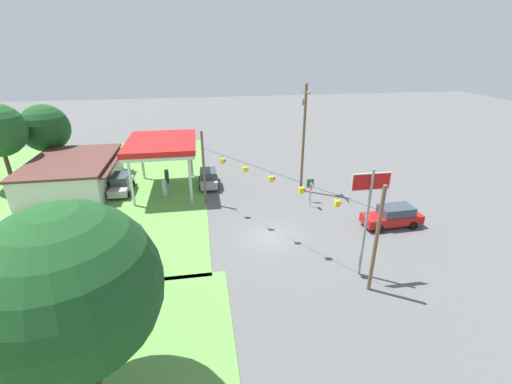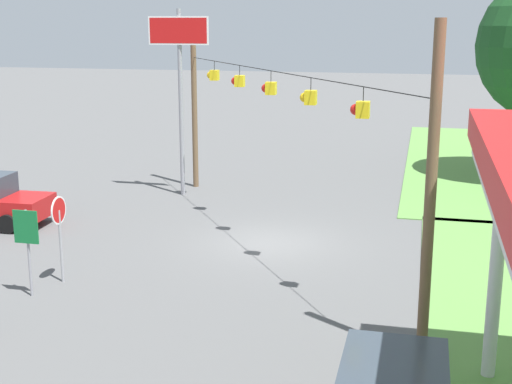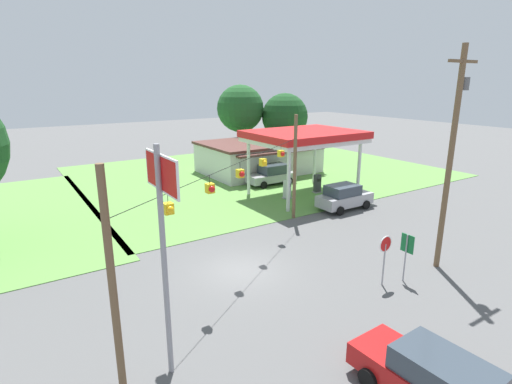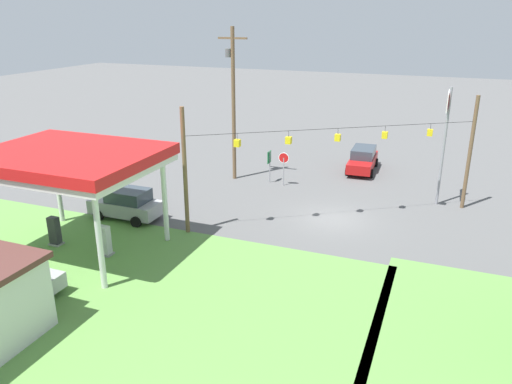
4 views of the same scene
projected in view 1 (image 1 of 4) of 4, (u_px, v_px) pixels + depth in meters
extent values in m
plane|color=#565656|center=(270.00, 237.00, 28.07)|extent=(160.00, 160.00, 0.00)
cube|color=#5B8E42|center=(76.00, 188.00, 37.52)|extent=(36.00, 28.00, 0.04)
cube|color=silver|center=(162.00, 147.00, 35.27)|extent=(8.55, 6.73, 0.35)
cube|color=red|center=(161.00, 143.00, 35.09)|extent=(8.75, 6.93, 0.55)
cylinder|color=silver|center=(190.00, 181.00, 33.35)|extent=(0.28, 0.28, 4.60)
cylinder|color=silver|center=(191.00, 158.00, 39.99)|extent=(0.28, 0.28, 4.60)
cylinder|color=silver|center=(131.00, 184.00, 32.53)|extent=(0.28, 0.28, 4.60)
cylinder|color=silver|center=(142.00, 160.00, 39.17)|extent=(0.28, 0.28, 4.60)
cube|color=silver|center=(74.00, 175.00, 36.90)|extent=(11.37, 7.96, 3.03)
cube|color=#512D28|center=(70.00, 161.00, 36.25)|extent=(11.67, 8.26, 0.24)
cube|color=#512D28|center=(114.00, 162.00, 37.04)|extent=(10.24, 0.70, 0.20)
cube|color=gray|center=(165.00, 195.00, 35.67)|extent=(0.71, 0.56, 0.12)
cube|color=silver|center=(164.00, 188.00, 35.34)|extent=(0.55, 0.40, 1.51)
cube|color=black|center=(166.00, 185.00, 35.25)|extent=(0.39, 0.03, 0.24)
cube|color=gray|center=(168.00, 183.00, 38.65)|extent=(0.71, 0.56, 0.12)
cube|color=#333338|center=(167.00, 176.00, 38.32)|extent=(0.55, 0.40, 1.51)
cube|color=black|center=(169.00, 174.00, 38.23)|extent=(0.39, 0.03, 0.24)
cube|color=#9E9EA3|center=(209.00, 179.00, 37.86)|extent=(4.40, 1.87, 0.82)
cube|color=#333D47|center=(208.00, 174.00, 37.31)|extent=(2.42, 1.71, 0.75)
cylinder|color=black|center=(200.00, 179.00, 39.12)|extent=(0.68, 0.22, 0.68)
cylinder|color=black|center=(217.00, 178.00, 39.39)|extent=(0.68, 0.22, 0.68)
cylinder|color=black|center=(200.00, 188.00, 36.66)|extent=(0.68, 0.22, 0.68)
cylinder|color=black|center=(218.00, 187.00, 36.93)|extent=(0.68, 0.22, 0.68)
cube|color=#9E9EA3|center=(121.00, 186.00, 36.18)|extent=(4.71, 1.87, 0.71)
cube|color=#333D47|center=(121.00, 178.00, 36.13)|extent=(2.59, 1.71, 0.85)
cylinder|color=black|center=(129.00, 194.00, 35.15)|extent=(0.68, 0.22, 0.68)
cylinder|color=black|center=(109.00, 195.00, 34.87)|extent=(0.68, 0.22, 0.68)
cylinder|color=black|center=(133.00, 184.00, 37.78)|extent=(0.68, 0.22, 0.68)
cylinder|color=black|center=(116.00, 185.00, 37.51)|extent=(0.68, 0.22, 0.68)
cube|color=#AD1414|center=(392.00, 218.00, 29.54)|extent=(2.05, 5.16, 0.75)
cube|color=#333D47|center=(396.00, 210.00, 29.30)|extent=(1.81, 2.86, 0.74)
cylinder|color=black|center=(380.00, 229.00, 28.55)|extent=(0.25, 0.69, 0.68)
cylinder|color=black|center=(369.00, 219.00, 30.25)|extent=(0.25, 0.69, 0.68)
cylinder|color=black|center=(414.00, 226.00, 29.13)|extent=(0.25, 0.69, 0.68)
cylinder|color=black|center=(401.00, 216.00, 30.83)|extent=(0.25, 0.69, 0.68)
cylinder|color=#99999E|center=(311.00, 197.00, 32.82)|extent=(0.08, 0.08, 2.10)
cylinder|color=white|center=(311.00, 187.00, 32.40)|extent=(0.80, 0.03, 0.80)
cylinder|color=red|center=(311.00, 187.00, 32.40)|extent=(0.70, 0.03, 0.70)
cylinder|color=gray|center=(366.00, 225.00, 22.05)|extent=(0.18, 0.18, 7.70)
cube|color=white|center=(371.00, 182.00, 20.95)|extent=(0.06, 2.54, 1.13)
cube|color=red|center=(371.00, 182.00, 20.95)|extent=(0.07, 2.42, 1.01)
cylinder|color=gray|center=(310.00, 191.00, 33.86)|extent=(0.07, 0.07, 2.40)
cube|color=#146B33|center=(310.00, 183.00, 33.61)|extent=(0.04, 0.70, 0.90)
cylinder|color=brown|center=(303.00, 140.00, 34.67)|extent=(0.28, 0.28, 11.11)
cube|color=brown|center=(306.00, 92.00, 32.76)|extent=(2.20, 0.14, 0.14)
cylinder|color=#59595B|center=(305.00, 102.00, 33.48)|extent=(0.44, 0.44, 0.60)
cylinder|color=brown|center=(376.00, 241.00, 20.69)|extent=(0.24, 0.24, 7.29)
cylinder|color=brown|center=(204.00, 169.00, 32.52)|extent=(0.24, 0.24, 7.29)
cylinder|color=black|center=(271.00, 172.00, 25.79)|extent=(14.75, 10.02, 0.02)
cylinder|color=black|center=(338.00, 198.00, 21.92)|extent=(0.02, 0.02, 0.35)
cube|color=yellow|center=(337.00, 203.00, 22.07)|extent=(0.32, 0.32, 0.40)
sphere|color=yellow|center=(340.00, 203.00, 22.09)|extent=(0.28, 0.28, 0.28)
cylinder|color=black|center=(302.00, 185.00, 23.89)|extent=(0.02, 0.02, 0.35)
cube|color=yellow|center=(301.00, 190.00, 24.04)|extent=(0.32, 0.32, 0.40)
sphere|color=red|center=(304.00, 190.00, 24.06)|extent=(0.28, 0.28, 0.28)
cylinder|color=black|center=(271.00, 174.00, 25.86)|extent=(0.02, 0.02, 0.35)
cube|color=yellow|center=(271.00, 179.00, 26.01)|extent=(0.32, 0.32, 0.40)
sphere|color=red|center=(273.00, 179.00, 26.03)|extent=(0.28, 0.28, 0.28)
cylinder|color=black|center=(245.00, 165.00, 27.83)|extent=(0.02, 0.02, 0.35)
cube|color=yellow|center=(245.00, 169.00, 27.98)|extent=(0.32, 0.32, 0.40)
sphere|color=yellow|center=(247.00, 169.00, 28.01)|extent=(0.28, 0.28, 0.28)
cylinder|color=black|center=(222.00, 157.00, 29.80)|extent=(0.02, 0.02, 0.35)
cube|color=yellow|center=(223.00, 161.00, 29.95)|extent=(0.32, 0.32, 0.40)
sphere|color=red|center=(224.00, 161.00, 29.98)|extent=(0.28, 0.28, 0.28)
cylinder|color=#4C3828|center=(9.00, 168.00, 37.54)|extent=(0.44, 0.44, 3.97)
cylinder|color=#4C3828|center=(93.00, 373.00, 14.64)|extent=(0.44, 0.44, 3.36)
sphere|color=#19471E|center=(71.00, 290.00, 12.87)|extent=(6.87, 6.87, 6.87)
cylinder|color=#4C3828|center=(53.00, 158.00, 42.39)|extent=(0.44, 0.44, 3.00)
sphere|color=#19471E|center=(45.00, 128.00, 40.88)|extent=(5.62, 5.62, 5.62)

